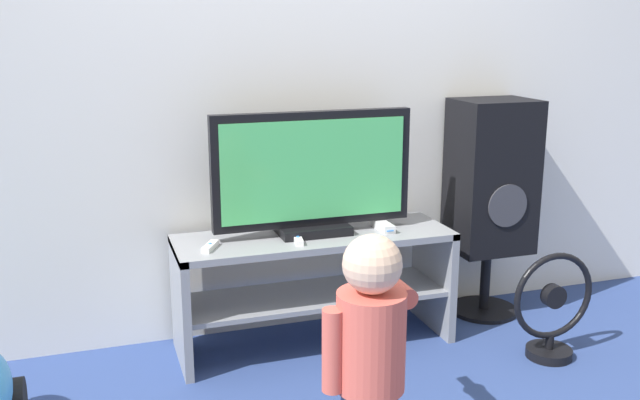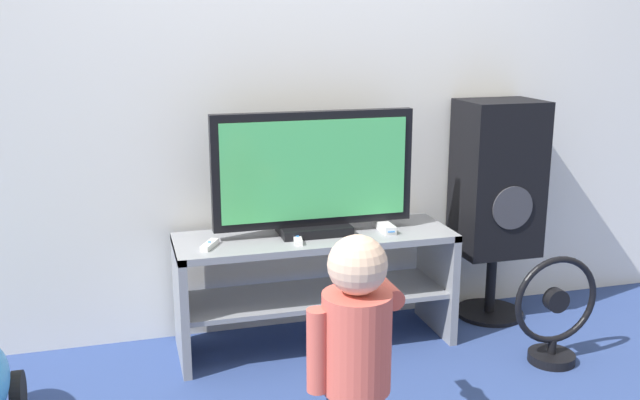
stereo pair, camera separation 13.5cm
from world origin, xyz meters
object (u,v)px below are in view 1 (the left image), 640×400
(speaker_tower, at_px, (491,181))
(game_console, at_px, (382,226))
(television, at_px, (313,175))
(child, at_px, (370,342))
(floor_fan, at_px, (552,311))
(remote_primary, at_px, (210,246))
(remote_secondary, at_px, (298,239))

(speaker_tower, bearing_deg, game_console, -170.49)
(television, distance_m, child, 1.10)
(game_console, bearing_deg, television, 172.54)
(game_console, height_order, child, child)
(floor_fan, bearing_deg, remote_primary, 164.37)
(child, height_order, floor_fan, child)
(remote_primary, relative_size, child, 0.16)
(remote_secondary, distance_m, floor_fan, 1.15)
(speaker_tower, bearing_deg, remote_secondary, -170.98)
(television, height_order, game_console, television)
(remote_primary, distance_m, floor_fan, 1.51)
(television, bearing_deg, speaker_tower, 3.80)
(remote_primary, height_order, child, child)
(game_console, distance_m, child, 1.12)
(game_console, xyz_separation_m, remote_secondary, (-0.42, -0.06, -0.01))
(game_console, distance_m, speaker_tower, 0.64)
(game_console, distance_m, remote_secondary, 0.42)
(speaker_tower, height_order, floor_fan, speaker_tower)
(game_console, height_order, floor_fan, game_console)
(television, xyz_separation_m, floor_fan, (0.94, -0.48, -0.57))
(remote_secondary, xyz_separation_m, child, (-0.05, -0.95, -0.04))
(remote_primary, distance_m, child, 1.02)
(game_console, bearing_deg, remote_secondary, -171.72)
(game_console, relative_size, child, 0.22)
(television, relative_size, remote_secondary, 6.71)
(child, bearing_deg, television, 81.60)
(child, bearing_deg, floor_fan, 27.57)
(speaker_tower, xyz_separation_m, floor_fan, (0.00, -0.54, -0.47))
(remote_secondary, bearing_deg, remote_primary, 176.63)
(remote_secondary, bearing_deg, television, 45.34)
(remote_primary, relative_size, speaker_tower, 0.12)
(game_console, height_order, speaker_tower, speaker_tower)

